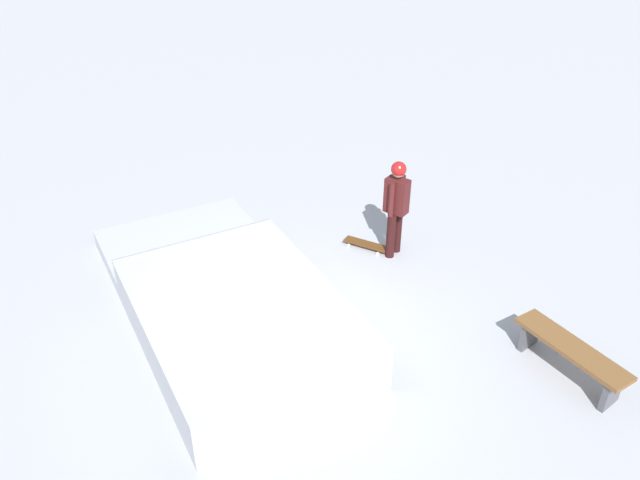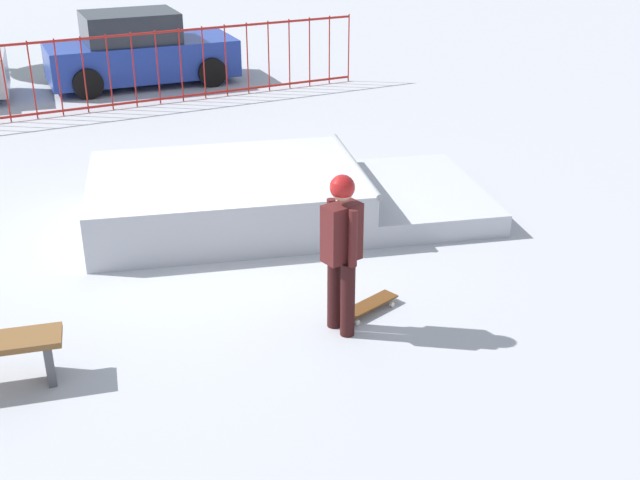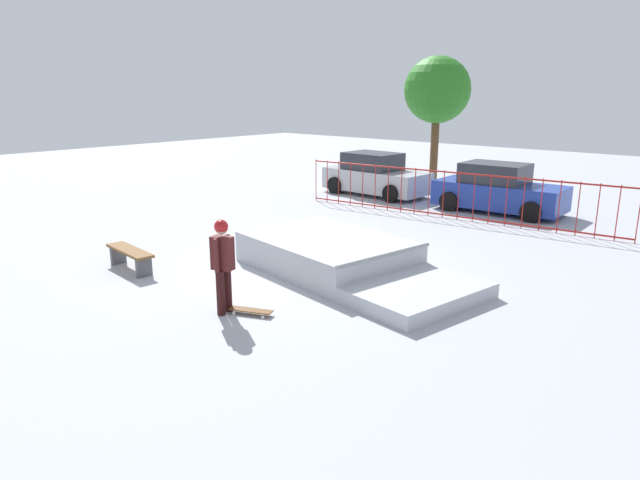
# 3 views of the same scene
# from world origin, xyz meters

# --- Properties ---
(ground_plane) EXTENTS (60.00, 60.00, 0.00)m
(ground_plane) POSITION_xyz_m (0.00, 0.00, 0.00)
(ground_plane) COLOR #A8AAB2
(skate_ramp) EXTENTS (5.76, 3.46, 0.74)m
(skate_ramp) POSITION_xyz_m (0.87, 0.44, 0.32)
(skate_ramp) COLOR #B0B3BB
(skate_ramp) RESTS_ON ground
(skater) EXTENTS (0.43, 0.43, 1.73)m
(skater) POSITION_xyz_m (0.75, -2.75, 1.01)
(skater) COLOR black
(skater) RESTS_ON ground
(skateboard) EXTENTS (0.81, 0.50, 0.09)m
(skateboard) POSITION_xyz_m (1.17, -2.50, 0.08)
(skateboard) COLOR #593314
(skateboard) RESTS_ON ground
(perimeter_fence) EXTENTS (10.30, 1.08, 1.50)m
(perimeter_fence) POSITION_xyz_m (-0.00, 6.91, 0.77)
(perimeter_fence) COLOR maroon
(perimeter_fence) RESTS_ON ground
(parked_car_blue) EXTENTS (4.16, 2.05, 1.60)m
(parked_car_blue) POSITION_xyz_m (0.67, 8.84, 0.72)
(parked_car_blue) COLOR #1E3899
(parked_car_blue) RESTS_ON ground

